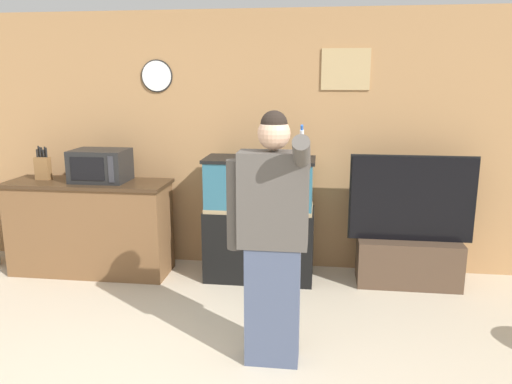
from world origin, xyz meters
TOP-DOWN VIEW (x-y plane):
  - wall_back_paneled at (0.00, 2.70)m, footprint 10.00×0.08m
  - counter_island at (-1.40, 2.22)m, footprint 1.62×0.55m
  - microwave at (-1.27, 2.26)m, footprint 0.54×0.40m
  - knife_block at (-1.88, 2.26)m, footprint 0.14×0.08m
  - aquarium_on_stand at (0.31, 2.29)m, footprint 1.05×0.48m
  - tv_on_stand at (1.74, 2.31)m, footprint 1.16×0.40m
  - person_standing at (0.58, 0.80)m, footprint 0.55×0.41m

SIDE VIEW (x-z plane):
  - tv_on_stand at x=1.74m, z-range -0.26..0.99m
  - counter_island at x=-1.40m, z-range 0.00..0.95m
  - aquarium_on_stand at x=0.31m, z-range 0.00..1.21m
  - person_standing at x=0.58m, z-range 0.04..1.78m
  - knife_block at x=-1.88m, z-range 0.90..1.23m
  - microwave at x=-1.27m, z-range 0.94..1.26m
  - wall_back_paneled at x=0.00m, z-range 0.00..2.60m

